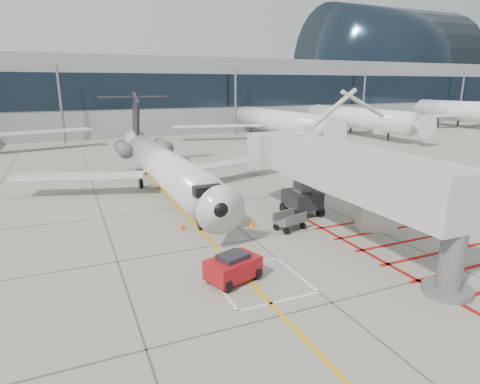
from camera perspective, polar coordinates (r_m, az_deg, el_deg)
name	(u,v)px	position (r m, az deg, el deg)	size (l,w,h in m)	color
ground_plane	(286,266)	(21.36, 6.54, -10.36)	(260.00, 260.00, 0.00)	gray
regional_jet	(170,151)	(32.04, -9.96, 5.71)	(24.54, 30.94, 8.11)	silver
jet_bridge	(360,182)	(23.84, 16.63, 1.33)	(8.84, 18.67, 7.47)	beige
pushback_tug	(233,267)	(19.43, -0.99, -10.57)	(2.50, 1.56, 1.46)	#AA1017
baggage_cart	(290,221)	(26.16, 7.08, -4.07)	(1.94, 1.23, 1.23)	#535358
ground_power_unit	(377,216)	(27.35, 18.85, -3.26)	(2.33, 1.36, 1.84)	beige
cone_nose	(182,226)	(26.42, -8.21, -4.79)	(0.34, 0.34, 0.47)	#FF4C0D
cone_side	(252,223)	(26.64, 1.72, -4.40)	(0.38, 0.38, 0.53)	#FF660D
terminal_building	(163,95)	(88.88, -10.92, 13.41)	(180.00, 28.00, 14.00)	gray
terminal_glass_band	(180,91)	(75.23, -8.48, 14.03)	(180.00, 0.10, 6.00)	black
terminal_dome	(386,65)	(117.90, 19.99, 16.56)	(40.00, 28.00, 28.00)	black
bg_aircraft_c	(270,106)	(70.81, 4.28, 12.14)	(33.51, 37.23, 11.17)	silver
bg_aircraft_d	(347,104)	(79.72, 14.97, 12.05)	(33.90, 37.67, 11.30)	silver
bg_aircraft_e	(460,98)	(101.01, 28.79, 11.64)	(37.84, 42.04, 12.61)	silver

